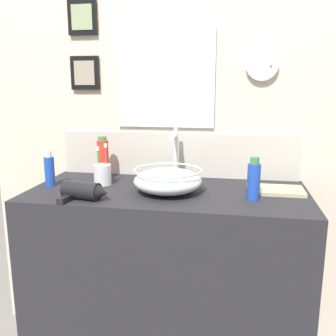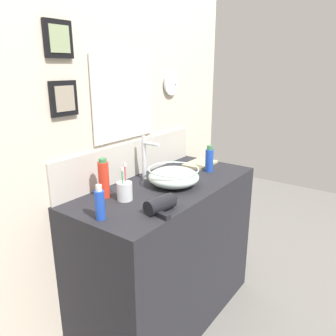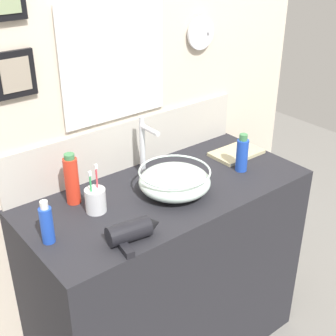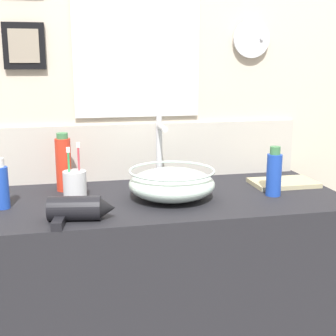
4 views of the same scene
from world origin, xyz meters
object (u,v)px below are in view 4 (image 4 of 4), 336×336
object	(u,v)px
shampoo_bottle	(63,163)
spray_bottle	(274,173)
soap_dispenser	(2,186)
glass_bowl_sink	(172,183)
faucet	(160,145)
toothbrush_cup	(75,184)
hand_towel	(283,183)
hair_drier	(79,209)

from	to	relation	value
shampoo_bottle	spray_bottle	bearing A→B (deg)	-17.32
soap_dispenser	spray_bottle	xyz separation A→B (m)	(0.90, -0.05, 0.01)
shampoo_bottle	glass_bowl_sink	bearing A→B (deg)	-28.18
faucet	spray_bottle	bearing A→B (deg)	-33.62
toothbrush_cup	hand_towel	distance (m)	0.77
glass_bowl_sink	hand_towel	size ratio (longest dim) A/B	1.22
glass_bowl_sink	shampoo_bottle	xyz separation A→B (m)	(-0.35, 0.19, 0.05)
hair_drier	spray_bottle	size ratio (longest dim) A/B	1.18
faucet	soap_dispenser	bearing A→B (deg)	-160.75
shampoo_bottle	toothbrush_cup	bearing A→B (deg)	-72.20
faucet	glass_bowl_sink	bearing A→B (deg)	-90.00
toothbrush_cup	faucet	bearing A→B (deg)	21.37
glass_bowl_sink	toothbrush_cup	distance (m)	0.33
glass_bowl_sink	shampoo_bottle	distance (m)	0.40
spray_bottle	soap_dispenser	bearing A→B (deg)	177.13
glass_bowl_sink	soap_dispenser	size ratio (longest dim) A/B	1.79
faucet	shampoo_bottle	world-z (taller)	faucet
hand_towel	shampoo_bottle	bearing A→B (deg)	173.13
faucet	toothbrush_cup	size ratio (longest dim) A/B	1.37
shampoo_bottle	spray_bottle	distance (m)	0.74
soap_dispenser	spray_bottle	world-z (taller)	spray_bottle
hand_towel	glass_bowl_sink	bearing A→B (deg)	-168.47
shampoo_bottle	hand_towel	xyz separation A→B (m)	(0.81, -0.10, -0.09)
shampoo_bottle	hair_drier	bearing A→B (deg)	-83.11
faucet	soap_dispenser	distance (m)	0.58
shampoo_bottle	spray_bottle	xyz separation A→B (m)	(0.71, -0.22, -0.02)
glass_bowl_sink	faucet	xyz separation A→B (m)	(-0.00, 0.20, 0.10)
hair_drier	toothbrush_cup	size ratio (longest dim) A/B	1.06
soap_dispenser	hair_drier	bearing A→B (deg)	-36.19
hair_drier	toothbrush_cup	xyz separation A→B (m)	(-0.01, 0.24, 0.01)
hair_drier	glass_bowl_sink	bearing A→B (deg)	26.63
toothbrush_cup	soap_dispenser	world-z (taller)	toothbrush_cup
soap_dispenser	hand_towel	world-z (taller)	soap_dispenser
glass_bowl_sink	spray_bottle	size ratio (longest dim) A/B	1.68
soap_dispenser	faucet	bearing A→B (deg)	19.25
shampoo_bottle	spray_bottle	world-z (taller)	shampoo_bottle
soap_dispenser	shampoo_bottle	distance (m)	0.26
spray_bottle	toothbrush_cup	bearing A→B (deg)	170.65
soap_dispenser	hand_towel	distance (m)	1.00
hair_drier	spray_bottle	bearing A→B (deg)	10.66
soap_dispenser	hand_towel	size ratio (longest dim) A/B	0.68
glass_bowl_sink	hand_towel	world-z (taller)	glass_bowl_sink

